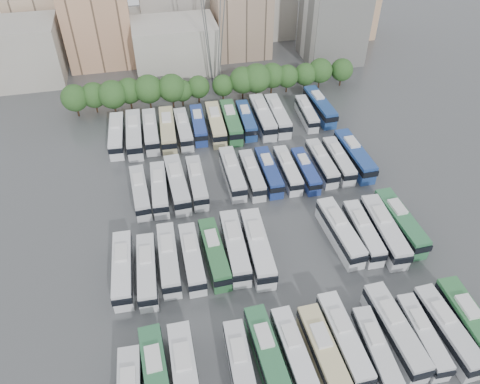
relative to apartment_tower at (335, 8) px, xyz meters
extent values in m
plane|color=#424447|center=(-34.00, -58.00, -13.00)|extent=(220.00, 220.00, 0.00)
cylinder|color=black|center=(-63.62, -15.98, -11.81)|extent=(0.36, 0.36, 2.38)
sphere|color=#234C1E|center=(-63.62, -15.98, -8.58)|extent=(5.72, 5.72, 5.72)
cylinder|color=black|center=(-59.69, -15.25, -11.86)|extent=(0.36, 0.36, 2.28)
sphere|color=#234C1E|center=(-59.69, -15.25, -8.77)|extent=(5.47, 5.47, 5.47)
cylinder|color=black|center=(-55.71, -16.75, -11.74)|extent=(0.36, 0.36, 2.53)
sphere|color=#234C1E|center=(-55.71, -16.75, -8.30)|extent=(6.07, 6.07, 6.07)
cylinder|color=black|center=(-52.25, -15.17, -11.83)|extent=(0.36, 0.36, 2.33)
sphere|color=#234C1E|center=(-52.25, -15.17, -8.67)|extent=(5.60, 5.60, 5.60)
cylinder|color=black|center=(-48.06, -16.18, -11.71)|extent=(0.36, 0.36, 2.58)
sphere|color=#234C1E|center=(-48.06, -16.18, -8.20)|extent=(6.20, 6.20, 6.20)
cylinder|color=black|center=(-43.08, -16.68, -11.73)|extent=(0.36, 0.36, 2.55)
sphere|color=#234C1E|center=(-43.08, -16.68, -8.27)|extent=(6.12, 6.12, 6.12)
cylinder|color=black|center=(-40.93, -16.40, -12.01)|extent=(0.36, 0.36, 1.98)
sphere|color=#234C1E|center=(-40.93, -16.40, -9.32)|extent=(4.76, 4.76, 4.76)
cylinder|color=black|center=(-37.16, -15.81, -11.96)|extent=(0.36, 0.36, 2.08)
sphere|color=#234C1E|center=(-37.16, -15.81, -9.14)|extent=(4.99, 4.99, 4.99)
cylinder|color=black|center=(-31.67, -16.10, -12.00)|extent=(0.36, 0.36, 2.00)
sphere|color=#234C1E|center=(-31.67, -16.10, -9.28)|extent=(4.81, 4.81, 4.81)
cylinder|color=black|center=(-27.15, -16.26, -11.76)|extent=(0.36, 0.36, 2.49)
sphere|color=#234C1E|center=(-27.15, -16.26, -8.38)|extent=(5.97, 5.97, 5.97)
cylinder|color=black|center=(-24.13, -16.83, -11.65)|extent=(0.36, 0.36, 2.71)
sphere|color=#234C1E|center=(-24.13, -16.83, -7.97)|extent=(6.50, 6.50, 6.50)
cylinder|color=black|center=(-20.08, -15.18, -11.81)|extent=(0.36, 0.36, 2.38)
sphere|color=#234C1E|center=(-20.08, -15.18, -8.58)|extent=(5.72, 5.72, 5.72)
cylinder|color=black|center=(-16.51, -15.48, -11.92)|extent=(0.36, 0.36, 2.17)
sphere|color=#234C1E|center=(-16.51, -15.48, -8.97)|extent=(5.21, 5.21, 5.21)
cylinder|color=black|center=(-12.10, -15.41, -11.93)|extent=(0.36, 0.36, 2.15)
sphere|color=#234C1E|center=(-12.10, -15.41, -9.01)|extent=(5.15, 5.15, 5.15)
cylinder|color=black|center=(-8.40, -15.16, -11.82)|extent=(0.36, 0.36, 2.36)
sphere|color=#234C1E|center=(-8.40, -15.16, -8.63)|extent=(5.65, 5.65, 5.65)
cylinder|color=black|center=(-3.03, -15.25, -11.91)|extent=(0.36, 0.36, 2.18)
sphere|color=#234C1E|center=(-3.03, -15.25, -8.94)|extent=(5.24, 5.24, 5.24)
cube|color=#9E998E|center=(-76.00, 4.00, -6.00)|extent=(18.00, 14.00, 14.00)
cube|color=tan|center=(-58.00, 10.00, -4.00)|extent=(16.00, 12.00, 18.00)
cube|color=#ADA89E|center=(-40.00, 2.00, -7.00)|extent=(20.00, 14.00, 12.00)
cube|color=gray|center=(-22.00, 8.00, -5.00)|extent=(14.00, 12.00, 16.00)
cube|color=gray|center=(-36.00, 22.00, -3.00)|extent=(22.00, 16.00, 20.00)
cube|color=tan|center=(-72.00, 20.00, -5.00)|extent=(16.00, 14.00, 16.00)
cube|color=#A39E93|center=(-14.00, 20.00, -6.00)|extent=(18.00, 14.00, 14.00)
cube|color=tan|center=(10.00, 14.00, -7.00)|extent=(14.00, 12.00, 12.00)
cube|color=gray|center=(-48.00, 16.00, -8.00)|extent=(12.00, 10.00, 10.00)
cube|color=silver|center=(0.00, 0.00, 0.00)|extent=(14.00, 14.00, 26.00)
cylinder|color=slate|center=(-34.00, -10.00, 4.00)|extent=(2.90, 2.91, 33.83)
cylinder|color=slate|center=(-34.00, -6.00, 4.00)|extent=(2.90, 2.91, 33.83)
cylinder|color=slate|center=(-30.00, -10.00, 4.00)|extent=(2.90, 2.91, 33.83)
cylinder|color=slate|center=(-30.00, -6.00, 4.00)|extent=(2.90, 2.91, 33.83)
cube|color=silver|center=(-55.25, -81.52, -9.38)|extent=(1.85, 3.28, 0.44)
cube|color=#2E6C44|center=(-52.20, -81.06, -11.22)|extent=(3.26, 12.68, 3.56)
cube|color=black|center=(-52.19, -81.21, -10.54)|extent=(3.39, 12.87, 1.05)
cube|color=silver|center=(-52.28, -79.49, -9.21)|extent=(1.94, 3.43, 0.46)
cube|color=silver|center=(-48.93, -81.69, -11.16)|extent=(2.79, 12.97, 3.67)
cube|color=black|center=(-48.93, -81.85, -10.46)|extent=(2.92, 13.17, 1.08)
cube|color=silver|center=(-48.92, -80.07, -9.09)|extent=(1.85, 3.46, 0.48)
cube|color=silver|center=(-42.38, -81.88, -11.37)|extent=(2.89, 11.62, 3.27)
cube|color=black|center=(-42.39, -82.03, -10.74)|extent=(3.01, 11.80, 0.96)
cube|color=silver|center=(-42.33, -80.44, -9.52)|extent=(1.75, 3.14, 0.42)
cube|color=#2F6F44|center=(-38.90, -80.90, -11.26)|extent=(2.99, 12.37, 3.48)
cube|color=black|center=(-38.89, -81.06, -10.59)|extent=(3.12, 12.55, 1.02)
cube|color=silver|center=(-38.94, -79.37, -9.29)|extent=(1.84, 3.33, 0.45)
cube|color=white|center=(-35.67, -81.36, -11.36)|extent=(2.77, 11.65, 3.28)
cube|color=black|center=(-35.66, -81.50, -10.73)|extent=(2.89, 11.83, 0.97)
cube|color=silver|center=(-35.70, -79.91, -9.50)|extent=(1.72, 3.13, 0.43)
cube|color=beige|center=(-32.21, -82.43, -11.23)|extent=(2.93, 12.56, 3.54)
cube|color=black|center=(-32.20, -82.59, -10.55)|extent=(3.06, 12.75, 1.04)
cube|color=silver|center=(-32.24, -80.87, -9.23)|extent=(1.84, 3.37, 0.46)
cube|color=white|center=(-29.12, -80.94, -11.26)|extent=(2.75, 12.34, 3.49)
cube|color=black|center=(-29.12, -81.10, -10.59)|extent=(2.88, 12.52, 1.03)
cube|color=silver|center=(-29.14, -79.40, -9.29)|extent=(1.78, 3.30, 0.45)
cube|color=silver|center=(-25.79, -83.20, -11.43)|extent=(2.91, 11.17, 3.13)
cube|color=black|center=(-25.80, -83.33, -10.83)|extent=(3.02, 11.34, 0.92)
cube|color=silver|center=(-25.72, -81.81, -9.66)|extent=(1.71, 3.03, 0.41)
cube|color=silver|center=(-22.38, -81.24, -11.19)|extent=(3.13, 12.88, 3.63)
cube|color=black|center=(-22.38, -81.40, -10.49)|extent=(3.26, 13.07, 1.07)
cube|color=silver|center=(-22.44, -79.64, -9.14)|extent=(1.92, 3.47, 0.47)
cube|color=silver|center=(-19.19, -82.45, -11.46)|extent=(2.69, 10.96, 3.08)
cube|color=black|center=(-19.20, -82.58, -10.87)|extent=(2.80, 11.12, 0.91)
cube|color=silver|center=(-19.14, -81.09, -9.72)|extent=(1.64, 2.95, 0.40)
cube|color=silver|center=(-15.89, -82.56, -11.28)|extent=(3.05, 12.27, 3.45)
cube|color=black|center=(-15.88, -82.71, -10.62)|extent=(3.18, 12.45, 1.01)
cube|color=silver|center=(-15.95, -81.04, -9.33)|extent=(1.85, 3.31, 0.45)
cube|color=#31733F|center=(-12.66, -82.85, -11.11)|extent=(3.05, 13.38, 3.78)
cube|color=black|center=(-12.67, -83.02, -10.39)|extent=(3.19, 13.58, 1.11)
cube|color=silver|center=(-12.64, -81.19, -8.98)|extent=(1.95, 3.59, 0.49)
cube|color=silver|center=(-55.49, -63.44, -11.28)|extent=(3.05, 12.26, 3.45)
cube|color=black|center=(-55.49, -63.59, -10.62)|extent=(3.18, 12.45, 1.01)
cube|color=silver|center=(-55.43, -61.92, -9.33)|extent=(1.85, 3.31, 0.45)
cube|color=silver|center=(-52.13, -64.47, -11.32)|extent=(3.03, 11.94, 3.36)
cube|color=black|center=(-52.14, -64.62, -10.68)|extent=(3.16, 12.13, 0.99)
cube|color=silver|center=(-52.07, -62.99, -9.43)|extent=(1.81, 3.23, 0.43)
cube|color=silver|center=(-48.91, -62.97, -11.30)|extent=(2.85, 12.08, 3.40)
cube|color=black|center=(-48.91, -63.12, -10.65)|extent=(2.98, 12.26, 1.00)
cube|color=silver|center=(-48.87, -61.47, -9.38)|extent=(1.78, 3.25, 0.44)
cube|color=silver|center=(-45.56, -63.47, -11.35)|extent=(2.49, 11.66, 3.30)
cube|color=black|center=(-45.56, -63.61, -10.72)|extent=(2.61, 11.84, 0.97)
cube|color=silver|center=(-45.55, -62.01, -9.48)|extent=(1.66, 3.11, 0.43)
cube|color=#2D693A|center=(-42.22, -63.32, -11.30)|extent=(2.89, 12.08, 3.40)
cube|color=black|center=(-42.21, -63.47, -10.65)|extent=(3.01, 12.27, 1.00)
cube|color=silver|center=(-42.26, -61.82, -9.38)|extent=(1.79, 3.25, 0.44)
cube|color=silver|center=(-39.02, -62.83, -11.20)|extent=(3.22, 12.79, 3.59)
cube|color=black|center=(-39.02, -62.99, -10.52)|extent=(3.36, 12.98, 1.06)
cube|color=silver|center=(-38.95, -61.25, -9.17)|extent=(1.94, 3.45, 0.47)
cube|color=silver|center=(-35.74, -63.74, -11.11)|extent=(3.47, 13.47, 3.78)
cube|color=black|center=(-35.74, -63.90, -10.39)|extent=(3.61, 13.68, 1.11)
cube|color=silver|center=(-35.66, -62.07, -8.97)|extent=(2.06, 3.65, 0.49)
cube|color=white|center=(-22.52, -63.32, -11.21)|extent=(3.31, 12.78, 3.59)
cube|color=black|center=(-22.51, -63.47, -10.52)|extent=(3.44, 12.97, 1.06)
cube|color=silver|center=(-22.60, -61.74, -9.18)|extent=(1.96, 3.46, 0.46)
cube|color=white|center=(-19.00, -64.05, -11.34)|extent=(2.93, 11.79, 3.32)
cube|color=black|center=(-19.01, -64.20, -10.71)|extent=(3.05, 11.97, 0.98)
cube|color=silver|center=(-18.95, -62.59, -9.47)|extent=(1.78, 3.18, 0.43)
cube|color=silver|center=(-15.81, -64.60, -11.13)|extent=(3.41, 13.31, 3.74)
cube|color=black|center=(-15.81, -64.77, -10.42)|extent=(3.55, 13.51, 1.10)
cube|color=silver|center=(-15.73, -62.96, -9.02)|extent=(2.03, 3.60, 0.48)
cube|color=#307146|center=(-12.48, -63.44, -11.17)|extent=(3.09, 13.00, 3.66)
cube|color=black|center=(-12.48, -63.60, -10.47)|extent=(3.22, 13.19, 1.08)
cube|color=silver|center=(-12.53, -61.82, -9.10)|extent=(1.92, 3.50, 0.47)
cube|color=silver|center=(-52.06, -46.76, -11.37)|extent=(2.94, 11.57, 3.25)
cube|color=black|center=(-52.05, -46.90, -10.75)|extent=(3.06, 11.75, 0.96)
cube|color=silver|center=(-52.12, -45.32, -9.54)|extent=(1.76, 3.13, 0.42)
cube|color=silver|center=(-48.79, -46.73, -11.33)|extent=(2.93, 11.85, 3.33)
cube|color=black|center=(-48.79, -46.87, -10.70)|extent=(3.05, 12.03, 0.98)
cube|color=silver|center=(-48.73, -45.26, -9.45)|extent=(1.78, 3.20, 0.43)
cube|color=silver|center=(-45.66, -46.25, -11.17)|extent=(3.21, 13.01, 3.66)
cube|color=black|center=(-45.66, -46.41, -10.47)|extent=(3.34, 13.21, 1.08)
cube|color=silver|center=(-45.72, -44.64, -9.10)|extent=(1.95, 3.51, 0.47)
cube|color=silver|center=(-42.23, -46.30, -11.34)|extent=(2.68, 11.78, 3.33)
cube|color=black|center=(-42.24, -46.45, -10.70)|extent=(2.80, 11.95, 0.98)
cube|color=silver|center=(-42.21, -44.83, -9.46)|extent=(1.71, 3.16, 0.43)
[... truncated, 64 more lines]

